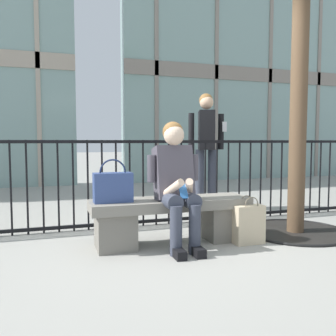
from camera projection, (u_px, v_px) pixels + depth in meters
ground_plane at (171, 243)px, 3.58m from camera, size 60.00×60.00×0.00m
stone_bench at (171, 217)px, 3.56m from camera, size 1.60×0.44×0.45m
seated_person_with_phone at (176, 180)px, 3.41m from camera, size 0.52×0.66×1.21m
handbag_on_bench at (113, 187)px, 3.34m from camera, size 0.36×0.17×0.41m
shopping_bag at (249, 224)px, 3.55m from camera, size 0.30×0.14×0.48m
bystander_at_railing at (206, 143)px, 5.18m from camera, size 0.55×0.43×1.71m
plaza_railing at (150, 182)px, 4.31m from camera, size 7.34×0.04×1.04m
building_facade_right at (315, 19)px, 10.25m from camera, size 11.25×0.43×9.00m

